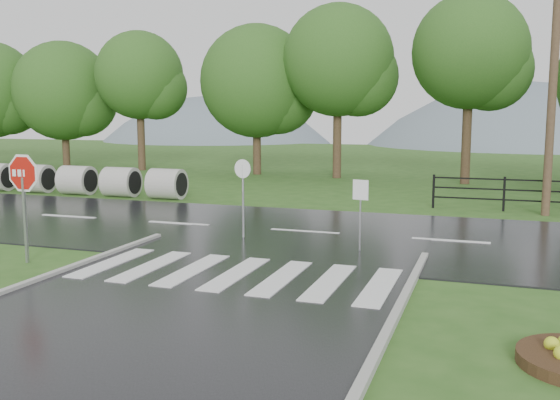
% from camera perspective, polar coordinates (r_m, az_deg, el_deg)
% --- Properties ---
extents(ground, '(120.00, 120.00, 0.00)m').
position_cam_1_polar(ground, '(8.95, -17.01, -14.51)').
color(ground, '#2D571D').
rests_on(ground, ground).
extents(main_road, '(90.00, 8.00, 0.04)m').
position_cam_1_polar(main_road, '(17.70, 2.28, -3.02)').
color(main_road, black).
rests_on(main_road, ground).
extents(crosswalk, '(6.50, 2.80, 0.02)m').
position_cam_1_polar(crosswalk, '(13.09, -4.04, -6.71)').
color(crosswalk, silver).
rests_on(crosswalk, ground).
extents(hills, '(102.00, 48.00, 48.00)m').
position_cam_1_polar(hills, '(74.12, 17.26, -7.18)').
color(hills, slate).
rests_on(hills, ground).
extents(treeline, '(83.20, 5.20, 10.00)m').
position_cam_1_polar(treeline, '(31.09, 11.48, 1.58)').
color(treeline, '#245018').
rests_on(treeline, ground).
extents(culvert_pipes, '(9.70, 1.20, 1.20)m').
position_cam_1_polar(culvert_pipes, '(27.26, -18.05, 1.74)').
color(culvert_pipes, '#9E9B93').
rests_on(culvert_pipes, ground).
extents(stop_sign, '(1.17, 0.13, 2.63)m').
position_cam_1_polar(stop_sign, '(15.05, -22.42, 1.49)').
color(stop_sign, '#939399').
rests_on(stop_sign, ground).
extents(reg_sign_small, '(0.39, 0.10, 1.78)m').
position_cam_1_polar(reg_sign_small, '(15.12, 7.37, -0.00)').
color(reg_sign_small, '#939399').
rests_on(reg_sign_small, ground).
extents(reg_sign_round, '(0.49, 0.12, 2.15)m').
position_cam_1_polar(reg_sign_round, '(16.65, -3.41, 1.05)').
color(reg_sign_round, '#939399').
rests_on(reg_sign_round, ground).
extents(utility_pole_east, '(1.45, 0.29, 8.14)m').
position_cam_1_polar(utility_pole_east, '(22.23, 23.66, 9.28)').
color(utility_pole_east, '#473523').
rests_on(utility_pole_east, ground).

